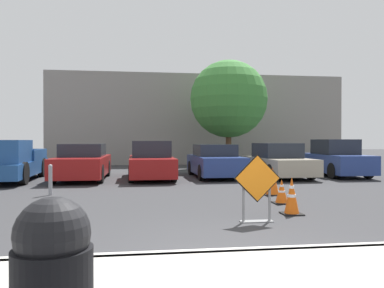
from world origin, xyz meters
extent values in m
plane|color=#333335|center=(0.00, 10.00, 0.00)|extent=(96.00, 96.00, 0.00)
cube|color=#ADAAA3|center=(0.00, 0.00, 0.07)|extent=(27.46, 0.20, 0.14)
cube|color=black|center=(0.96, 2.19, 0.87)|extent=(0.94, 0.03, 0.94)
cube|color=orange|center=(0.96, 2.18, 0.87)|extent=(0.89, 0.03, 0.89)
cube|color=slate|center=(0.96, 2.24, 0.01)|extent=(0.65, 0.20, 0.02)
cube|color=slate|center=(0.69, 2.24, 0.44)|extent=(0.04, 0.04, 0.87)
cube|color=slate|center=(1.23, 2.24, 0.44)|extent=(0.04, 0.04, 0.87)
cube|color=black|center=(1.95, 2.86, 0.01)|extent=(0.43, 0.43, 0.03)
cone|color=#EA590F|center=(1.95, 2.86, 0.42)|extent=(0.32, 0.32, 0.79)
cylinder|color=white|center=(1.95, 2.86, 0.60)|extent=(0.10, 0.10, 0.07)
cylinder|color=white|center=(1.95, 2.86, 0.41)|extent=(0.18, 0.18, 0.07)
cube|color=black|center=(2.25, 4.24, 0.01)|extent=(0.43, 0.43, 0.03)
cone|color=#EA590F|center=(2.25, 4.24, 0.32)|extent=(0.32, 0.32, 0.59)
cylinder|color=white|center=(2.25, 4.24, 0.45)|extent=(0.10, 0.10, 0.05)
cylinder|color=white|center=(2.25, 4.24, 0.31)|extent=(0.18, 0.18, 0.05)
cube|color=black|center=(2.54, 5.72, 0.01)|extent=(0.54, 0.54, 0.03)
cone|color=#EA590F|center=(2.54, 5.72, 0.43)|extent=(0.40, 0.40, 0.79)
cylinder|color=white|center=(2.54, 5.72, 0.60)|extent=(0.12, 0.12, 0.07)
cylinder|color=white|center=(2.54, 5.72, 0.41)|extent=(0.22, 0.22, 0.07)
cube|color=navy|center=(-6.49, 10.82, 0.50)|extent=(2.14, 5.29, 0.55)
cube|color=navy|center=(-6.43, 9.66, 1.20)|extent=(1.83, 2.17, 0.85)
cube|color=navy|center=(-6.60, 13.06, 1.00)|extent=(1.78, 0.19, 0.45)
cube|color=navy|center=(-5.65, 11.91, 1.00)|extent=(0.23, 2.50, 0.45)
cylinder|color=black|center=(-5.55, 9.31, 0.42)|extent=(0.28, 0.84, 0.83)
cylinder|color=black|center=(-5.71, 12.43, 0.42)|extent=(0.28, 0.84, 0.83)
cylinder|color=black|center=(-7.43, 12.34, 0.42)|extent=(0.28, 0.84, 0.83)
cube|color=maroon|center=(-3.70, 10.89, 0.57)|extent=(1.90, 4.53, 0.76)
cube|color=#1E232D|center=(-3.70, 11.00, 1.21)|extent=(1.66, 2.09, 0.52)
cylinder|color=black|center=(-2.84, 9.48, 0.35)|extent=(0.20, 0.71, 0.71)
cylinder|color=black|center=(-4.57, 9.49, 0.35)|extent=(0.20, 0.71, 0.71)
cylinder|color=black|center=(-2.83, 12.29, 0.35)|extent=(0.20, 0.71, 0.71)
cylinder|color=black|center=(-4.57, 12.29, 0.35)|extent=(0.20, 0.71, 0.71)
cube|color=maroon|center=(-0.91, 10.91, 0.55)|extent=(1.87, 4.58, 0.74)
cube|color=#1E232D|center=(-0.91, 11.02, 1.26)|extent=(1.61, 2.12, 0.67)
cylinder|color=black|center=(-0.06, 9.52, 0.33)|extent=(0.21, 0.66, 0.65)
cylinder|color=black|center=(-1.70, 9.48, 0.33)|extent=(0.21, 0.66, 0.65)
cylinder|color=black|center=(-0.12, 12.33, 0.33)|extent=(0.21, 0.66, 0.65)
cylinder|color=black|center=(-1.76, 12.30, 0.33)|extent=(0.21, 0.66, 0.65)
cube|color=navy|center=(1.88, 11.13, 0.55)|extent=(1.98, 4.16, 0.75)
cube|color=#1E232D|center=(1.88, 11.23, 1.18)|extent=(1.69, 1.94, 0.51)
cylinder|color=black|center=(2.77, 9.89, 0.33)|extent=(0.22, 0.66, 0.65)
cylinder|color=black|center=(1.07, 9.83, 0.33)|extent=(0.22, 0.66, 0.65)
cylinder|color=black|center=(2.69, 12.43, 0.33)|extent=(0.22, 0.66, 0.65)
cylinder|color=black|center=(0.99, 12.38, 0.33)|extent=(0.22, 0.66, 0.65)
cube|color=#A39984|center=(4.67, 10.96, 0.52)|extent=(2.01, 4.62, 0.67)
cube|color=#1E232D|center=(4.67, 11.07, 1.17)|extent=(1.70, 2.15, 0.64)
cylinder|color=black|center=(5.57, 9.57, 0.33)|extent=(0.22, 0.67, 0.66)
cylinder|color=black|center=(3.86, 9.52, 0.33)|extent=(0.22, 0.67, 0.66)
cylinder|color=black|center=(5.48, 12.40, 0.33)|extent=(0.22, 0.67, 0.66)
cylinder|color=black|center=(3.77, 12.34, 0.33)|extent=(0.22, 0.67, 0.66)
cube|color=navy|center=(7.46, 11.06, 0.58)|extent=(1.84, 4.22, 0.80)
cube|color=#1E232D|center=(7.46, 11.16, 1.32)|extent=(1.56, 1.97, 0.68)
cylinder|color=black|center=(8.20, 9.74, 0.34)|extent=(0.22, 0.68, 0.67)
cylinder|color=black|center=(6.64, 9.79, 0.34)|extent=(0.22, 0.68, 0.67)
cylinder|color=black|center=(8.28, 12.32, 0.34)|extent=(0.22, 0.68, 0.67)
cylinder|color=black|center=(6.72, 12.37, 0.34)|extent=(0.22, 0.68, 0.67)
sphere|color=black|center=(-1.86, -2.42, 1.01)|extent=(0.49, 0.49, 0.49)
cylinder|color=gray|center=(-3.97, 6.53, 0.43)|extent=(0.11, 0.11, 0.85)
sphere|color=gray|center=(-3.97, 6.53, 0.85)|extent=(0.12, 0.12, 0.12)
cube|color=gray|center=(2.58, 22.23, 3.04)|extent=(20.08, 5.00, 6.08)
cylinder|color=#513823|center=(3.63, 15.99, 1.16)|extent=(0.32, 0.32, 2.32)
sphere|color=#387A33|center=(3.63, 15.99, 3.98)|extent=(4.41, 4.41, 4.41)
camera|label=1|loc=(-1.29, -4.92, 1.62)|focal=35.00mm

